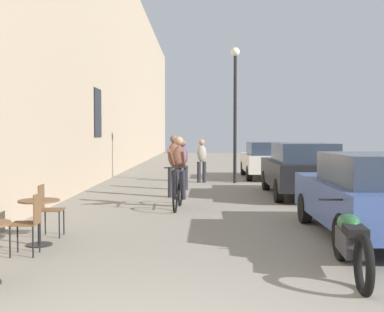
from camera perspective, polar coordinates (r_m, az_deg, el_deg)
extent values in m
cube|color=tan|center=(18.25, -11.62, 12.72)|extent=(0.50, 68.00, 10.00)
cube|color=black|center=(17.32, -11.11, 5.05)|extent=(0.04, 1.10, 1.70)
cylinder|color=black|center=(8.09, -17.63, -9.98)|extent=(0.40, 0.40, 0.02)
cylinder|color=black|center=(8.02, -17.66, -7.55)|extent=(0.05, 0.05, 0.67)
cylinder|color=brown|center=(7.97, -17.70, -5.07)|extent=(0.64, 0.64, 0.02)
cylinder|color=black|center=(8.78, -14.96, -7.53)|extent=(0.02, 0.02, 0.45)
cylinder|color=black|center=(8.47, -15.46, -7.90)|extent=(0.02, 0.02, 0.45)
cylinder|color=black|center=(8.86, -17.01, -7.46)|extent=(0.02, 0.02, 0.45)
cylinder|color=black|center=(8.55, -17.58, -7.83)|extent=(0.02, 0.02, 0.45)
cube|color=brown|center=(8.63, -16.27, -6.14)|extent=(0.40, 0.40, 0.02)
cube|color=brown|center=(8.64, -17.45, -4.67)|extent=(0.04, 0.34, 0.42)
cylinder|color=black|center=(7.37, -20.78, -9.54)|extent=(0.02, 0.02, 0.45)
cylinder|color=black|center=(7.67, -19.97, -9.05)|extent=(0.02, 0.02, 0.45)
cylinder|color=black|center=(7.27, -18.33, -9.66)|extent=(0.02, 0.02, 0.45)
cylinder|color=black|center=(7.57, -17.62, -9.17)|extent=(0.02, 0.02, 0.45)
cube|color=brown|center=(7.42, -19.20, -7.57)|extent=(0.40, 0.40, 0.02)
cube|color=brown|center=(7.34, -17.88, -5.93)|extent=(0.03, 0.34, 0.42)
torus|color=black|center=(10.90, -2.01, -4.95)|extent=(0.10, 0.71, 0.71)
torus|color=black|center=(11.93, -1.42, -4.30)|extent=(0.10, 0.71, 0.71)
cylinder|color=black|center=(11.81, -1.46, -2.98)|extent=(0.05, 0.22, 0.58)
cylinder|color=black|center=(11.29, -1.74, -1.53)|extent=(0.09, 0.82, 0.14)
cylinder|color=black|center=(10.88, -2.00, -3.18)|extent=(0.04, 0.09, 0.67)
cylinder|color=black|center=(11.43, -1.69, -4.40)|extent=(0.11, 1.00, 0.12)
cylinder|color=black|center=(10.88, -1.99, -1.42)|extent=(0.52, 0.06, 0.03)
ellipsoid|color=black|center=(11.70, -1.51, -1.49)|extent=(0.12, 0.24, 0.06)
ellipsoid|color=brown|center=(11.60, -1.56, -0.16)|extent=(0.36, 0.37, 0.59)
sphere|color=#A57A5B|center=(11.55, -1.58, 1.79)|extent=(0.22, 0.22, 0.22)
cylinder|color=#26262D|center=(11.56, -1.10, -3.43)|extent=(0.16, 0.40, 0.75)
cylinder|color=#26262D|center=(11.58, -2.09, -3.42)|extent=(0.16, 0.40, 0.75)
cylinder|color=brown|center=(11.20, -1.05, -0.28)|extent=(0.13, 0.75, 0.48)
cylinder|color=brown|center=(11.23, -2.50, -0.28)|extent=(0.16, 0.75, 0.48)
cylinder|color=#26262D|center=(13.45, -2.59, -3.12)|extent=(0.14, 0.14, 0.85)
cylinder|color=#26262D|center=(13.46, -1.73, -3.12)|extent=(0.14, 0.14, 0.85)
ellipsoid|color=brown|center=(13.40, -2.17, 0.14)|extent=(0.36, 0.27, 0.68)
sphere|color=brown|center=(13.39, -2.17, 2.01)|extent=(0.22, 0.22, 0.22)
cylinder|color=#26262D|center=(15.27, -1.49, -2.60)|extent=(0.14, 0.14, 0.78)
cylinder|color=#26262D|center=(15.27, -0.74, -2.60)|extent=(0.14, 0.14, 0.78)
ellipsoid|color=#4C3D5B|center=(15.22, -1.12, 0.01)|extent=(0.35, 0.26, 0.61)
sphere|color=brown|center=(15.21, -1.12, 1.53)|extent=(0.22, 0.22, 0.22)
cylinder|color=#26262D|center=(17.70, 1.47, -1.91)|extent=(0.14, 0.14, 0.77)
cylinder|color=#26262D|center=(17.68, 0.83, -1.92)|extent=(0.14, 0.14, 0.77)
ellipsoid|color=#9E9384|center=(17.65, 1.15, 0.32)|extent=(0.36, 0.27, 0.61)
sphere|color=#A57A5B|center=(17.64, 1.15, 1.63)|extent=(0.22, 0.22, 0.22)
cylinder|color=black|center=(17.52, 5.13, 4.30)|extent=(0.12, 0.12, 4.60)
sphere|color=silver|center=(17.77, 5.16, 12.19)|extent=(0.32, 0.32, 0.32)
cube|color=#384C84|center=(8.69, 20.02, -5.04)|extent=(1.75, 4.09, 0.66)
cube|color=#283342|center=(8.17, 21.15, -1.46)|extent=(1.45, 2.22, 0.49)
cylinder|color=black|center=(9.82, 13.25, -6.05)|extent=(0.20, 0.59, 0.59)
cylinder|color=black|center=(10.24, 21.73, -5.81)|extent=(0.20, 0.59, 0.59)
cylinder|color=black|center=(7.26, 17.52, -9.12)|extent=(0.20, 0.59, 0.59)
cube|color=black|center=(14.13, 12.68, -1.97)|extent=(1.87, 4.32, 0.70)
cube|color=#283342|center=(13.59, 13.10, 0.41)|extent=(1.54, 2.34, 0.52)
cylinder|color=black|center=(15.43, 8.75, -2.87)|extent=(0.21, 0.62, 0.62)
cylinder|color=black|center=(15.70, 14.61, -2.83)|extent=(0.21, 0.62, 0.62)
cylinder|color=black|center=(12.64, 10.24, -4.06)|extent=(0.21, 0.62, 0.62)
cylinder|color=black|center=(12.97, 17.32, -3.96)|extent=(0.21, 0.62, 0.62)
cube|color=beige|center=(19.79, 8.67, -0.76)|extent=(1.75, 4.14, 0.67)
cube|color=#283342|center=(19.27, 8.87, 0.89)|extent=(1.46, 2.24, 0.50)
cylinder|color=black|center=(21.07, 6.10, -1.46)|extent=(0.20, 0.60, 0.59)
cylinder|color=black|center=(21.26, 10.28, -1.45)|extent=(0.20, 0.60, 0.59)
cylinder|color=black|center=(18.37, 6.80, -2.04)|extent=(0.20, 0.60, 0.59)
cylinder|color=black|center=(18.58, 11.57, -2.02)|extent=(0.20, 0.60, 0.59)
torus|color=black|center=(7.15, 17.08, -9.24)|extent=(0.16, 0.70, 0.69)
torus|color=black|center=(5.76, 19.69, -12.12)|extent=(0.17, 0.71, 0.70)
cube|color=#333338|center=(6.43, 18.25, -9.66)|extent=(0.32, 0.78, 0.28)
ellipsoid|color=#23512D|center=(6.48, 18.10, -7.57)|extent=(0.33, 0.55, 0.24)
cube|color=black|center=(6.12, 18.80, -8.37)|extent=(0.29, 0.46, 0.10)
cylinder|color=black|center=(6.96, 17.28, -4.96)|extent=(0.62, 0.10, 0.03)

